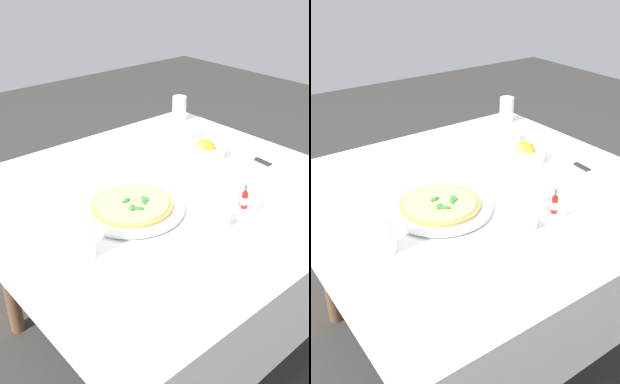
# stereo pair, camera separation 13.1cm
# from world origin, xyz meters

# --- Properties ---
(ground_plane) EXTENTS (8.00, 8.00, 0.00)m
(ground_plane) POSITION_xyz_m (0.00, 0.00, 0.00)
(ground_plane) COLOR #33302D
(dining_table) EXTENTS (1.15, 1.15, 0.75)m
(dining_table) POSITION_xyz_m (0.00, 0.00, 0.62)
(dining_table) COLOR white
(dining_table) RESTS_ON ground_plane
(pizza_plate) EXTENTS (0.33, 0.33, 0.02)m
(pizza_plate) POSITION_xyz_m (0.04, -0.23, 0.76)
(pizza_plate) COLOR white
(pizza_plate) RESTS_ON dining_table
(pizza) EXTENTS (0.26, 0.26, 0.02)m
(pizza) POSITION_xyz_m (0.04, -0.23, 0.78)
(pizza) COLOR #C68E47
(pizza) RESTS_ON pizza_plate
(coffee_cup_center_back) EXTENTS (0.13, 0.13, 0.06)m
(coffee_cup_center_back) POSITION_xyz_m (-0.27, 0.32, 0.78)
(coffee_cup_center_back) COLOR white
(coffee_cup_center_back) RESTS_ON dining_table
(coffee_cup_far_right) EXTENTS (0.13, 0.13, 0.06)m
(coffee_cup_far_right) POSITION_xyz_m (0.27, -0.08, 0.78)
(coffee_cup_far_right) COLOR white
(coffee_cup_far_right) RESTS_ON dining_table
(water_glass_near_left) EXTENTS (0.07, 0.07, 0.12)m
(water_glass_near_left) POSITION_xyz_m (-0.47, 0.47, 0.80)
(water_glass_near_left) COLOR white
(water_glass_near_left) RESTS_ON dining_table
(water_glass_far_left) EXTENTS (0.07, 0.07, 0.11)m
(water_glass_far_left) POSITION_xyz_m (0.13, -0.46, 0.80)
(water_glass_far_left) COLOR white
(water_glass_far_left) RESTS_ON dining_table
(napkin_folded) EXTENTS (0.24, 0.17, 0.02)m
(napkin_folded) POSITION_xyz_m (0.17, 0.34, 0.76)
(napkin_folded) COLOR white
(napkin_folded) RESTS_ON dining_table
(dinner_knife) EXTENTS (0.20, 0.04, 0.01)m
(dinner_knife) POSITION_xyz_m (0.17, 0.34, 0.78)
(dinner_knife) COLOR silver
(dinner_knife) RESTS_ON napkin_folded
(citrus_bowl) EXTENTS (0.15, 0.15, 0.07)m
(citrus_bowl) POSITION_xyz_m (-0.09, 0.26, 0.78)
(citrus_bowl) COLOR white
(citrus_bowl) RESTS_ON dining_table
(hot_sauce_bottle) EXTENTS (0.02, 0.02, 0.08)m
(hot_sauce_bottle) POSITION_xyz_m (0.26, 0.06, 0.79)
(hot_sauce_bottle) COLOR #B7140F
(hot_sauce_bottle) RESTS_ON dining_table
(salt_shaker) EXTENTS (0.03, 0.03, 0.06)m
(salt_shaker) POSITION_xyz_m (0.29, 0.07, 0.78)
(salt_shaker) COLOR white
(salt_shaker) RESTS_ON dining_table
(pepper_shaker) EXTENTS (0.03, 0.03, 0.06)m
(pepper_shaker) POSITION_xyz_m (0.23, 0.05, 0.78)
(pepper_shaker) COLOR white
(pepper_shaker) RESTS_ON dining_table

